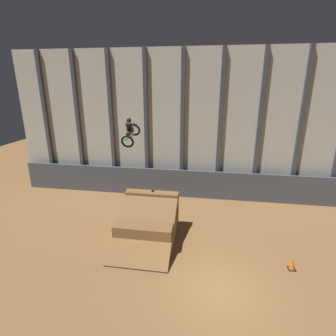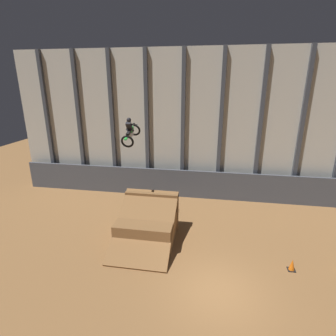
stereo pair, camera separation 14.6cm
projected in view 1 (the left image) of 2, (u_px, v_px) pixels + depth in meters
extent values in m
plane|color=olive|center=(219.00, 292.00, 11.26)|extent=(60.00, 60.00, 0.00)
cube|color=beige|center=(220.00, 127.00, 19.34)|extent=(32.00, 0.12, 10.99)
cube|color=#3D424C|center=(47.00, 123.00, 21.21)|extent=(0.28, 0.28, 10.99)
cube|color=#3D424C|center=(79.00, 124.00, 20.80)|extent=(0.28, 0.28, 10.99)
cube|color=#3D424C|center=(112.00, 124.00, 20.38)|extent=(0.28, 0.28, 10.99)
cube|color=#3D424C|center=(146.00, 125.00, 19.97)|extent=(0.28, 0.28, 10.99)
cube|color=#3D424C|center=(182.00, 126.00, 19.56)|extent=(0.28, 0.28, 10.99)
cube|color=#3D424C|center=(220.00, 127.00, 19.15)|extent=(0.28, 0.28, 10.99)
cube|color=#3D424C|center=(259.00, 128.00, 18.74)|extent=(0.28, 0.28, 10.99)
cube|color=#3D424C|center=(300.00, 129.00, 18.33)|extent=(0.28, 0.28, 10.99)
cube|color=#474C56|center=(217.00, 185.00, 20.01)|extent=(31.36, 0.20, 2.19)
cube|color=brown|center=(148.00, 227.00, 14.97)|extent=(3.13, 2.96, 1.40)
cube|color=brown|center=(152.00, 210.00, 15.98)|extent=(3.20, 0.50, 2.33)
cube|color=olive|center=(145.00, 226.00, 14.23)|extent=(3.20, 4.33, 2.50)
torus|color=black|center=(134.00, 130.00, 15.36)|extent=(0.73, 0.33, 0.73)
torus|color=black|center=(127.00, 142.00, 14.23)|extent=(0.73, 0.33, 0.73)
cube|color=#B7B7BC|center=(130.00, 134.00, 14.69)|extent=(0.19, 0.58, 0.42)
cube|color=green|center=(131.00, 130.00, 14.71)|extent=(0.21, 0.49, 0.36)
cube|color=black|center=(129.00, 133.00, 14.38)|extent=(0.17, 0.57, 0.28)
cube|color=green|center=(126.00, 138.00, 14.00)|extent=(0.14, 0.36, 0.16)
cylinder|color=#B7B7BC|center=(133.00, 128.00, 15.08)|extent=(0.06, 0.10, 0.55)
cylinder|color=black|center=(132.00, 124.00, 14.91)|extent=(0.64, 0.23, 0.04)
cube|color=black|center=(129.00, 126.00, 14.38)|extent=(0.28, 0.44, 0.51)
sphere|color=black|center=(129.00, 120.00, 14.28)|extent=(0.26, 0.33, 0.32)
cylinder|color=black|center=(128.00, 130.00, 14.59)|extent=(0.11, 0.43, 0.23)
cylinder|color=black|center=(132.00, 130.00, 14.56)|extent=(0.11, 0.43, 0.23)
cylinder|color=black|center=(128.00, 124.00, 14.59)|extent=(0.09, 0.52, 0.11)
cylinder|color=black|center=(133.00, 124.00, 14.53)|extent=(0.09, 0.52, 0.11)
cube|color=black|center=(292.00, 269.00, 12.63)|extent=(0.36, 0.36, 0.03)
cone|color=orange|center=(292.00, 264.00, 12.54)|extent=(0.28, 0.28, 0.55)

